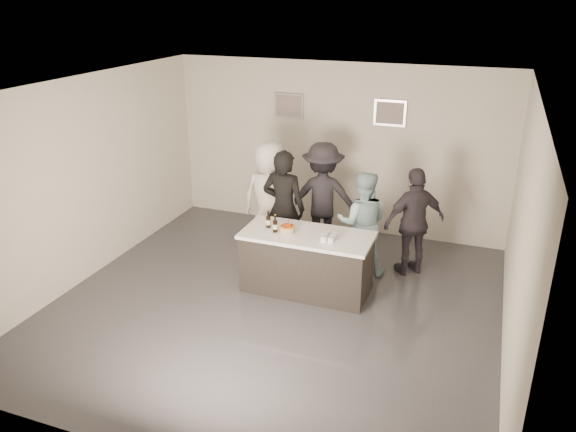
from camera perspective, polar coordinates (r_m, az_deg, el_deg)
The scene contains 19 objects.
floor at distance 7.98m, azimuth -1.26°, elevation -8.95°, with size 6.00×6.00×0.00m, color #3D3D42.
ceiling at distance 6.94m, azimuth -1.47°, elevation 12.83°, with size 6.00×6.00×0.00m, color white.
wall_back at distance 10.04m, azimuth 5.01°, elevation 6.86°, with size 6.00×0.04×3.00m, color beige.
wall_front at distance 4.95m, azimuth -14.49°, elevation -10.48°, with size 6.00×0.04×3.00m, color beige.
wall_left at distance 8.83m, azimuth -19.81°, elevation 3.50°, with size 0.04×6.00×3.00m, color beige.
wall_right at distance 6.88m, azimuth 22.55°, elevation -2.00°, with size 0.04×6.00×3.00m, color beige.
picture_left at distance 10.13m, azimuth 0.09°, elevation 11.14°, with size 0.54×0.04×0.44m, color #B2B2B7.
picture_right at distance 9.66m, azimuth 10.32°, elevation 10.27°, with size 0.54×0.04×0.44m, color #B2B2B7.
bar_counter at distance 8.14m, azimuth 1.92°, elevation -4.71°, with size 1.86×0.86×0.90m, color white.
cake at distance 7.98m, azimuth -0.07°, elevation -1.39°, with size 0.22×0.22×0.08m, color orange.
beer_bottle_a at distance 8.10m, azimuth -2.01°, elevation -0.33°, with size 0.07×0.07×0.26m, color black.
beer_bottle_b at distance 7.95m, azimuth -1.32°, elevation -0.77°, with size 0.07×0.07×0.26m, color black.
tumbler_cluster at distance 7.77m, azimuth 4.21°, elevation -2.10°, with size 0.19×0.30×0.08m, color orange.
candles at distance 7.75m, azimuth -1.01°, elevation -2.42°, with size 0.24×0.08×0.01m, color pink.
person_main_black at distance 8.75m, azimuth -0.44°, elevation 0.78°, with size 0.69×0.45×1.88m, color black.
person_main_blue at distance 8.59m, azimuth 7.55°, elevation -0.72°, with size 0.79×0.62×1.63m, color #98BEC7.
person_guest_left at distance 9.13m, azimuth -1.83°, elevation 1.75°, with size 0.92×0.60×1.89m, color silver.
person_guest_right at distance 8.69m, azimuth 12.71°, elevation -0.59°, with size 0.99×0.41×1.69m, color #322D36.
person_guest_back at distance 9.29m, azimuth 3.52°, elevation 1.93°, with size 1.20×0.69×1.85m, color black.
Camera 1 is at (2.55, -6.36, 4.10)m, focal length 35.00 mm.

